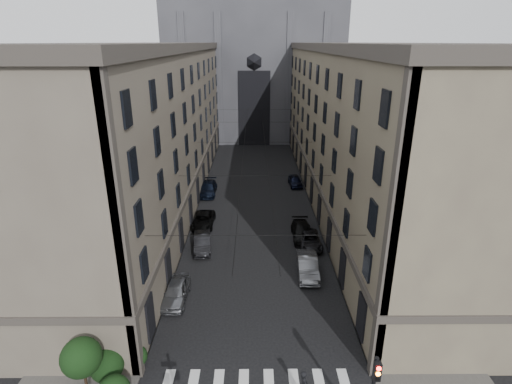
{
  "coord_description": "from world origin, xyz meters",
  "views": [
    {
      "loc": [
        -0.13,
        -12.59,
        18.96
      ],
      "look_at": [
        0.02,
        12.0,
        9.68
      ],
      "focal_mm": 28.0,
      "sensor_mm": 36.0,
      "label": 1
    }
  ],
  "objects_px": {
    "car_left_far": "(208,189)",
    "car_right_near": "(308,266)",
    "gothic_tower": "(254,48)",
    "car_right_far": "(295,181)",
    "car_right_midfar": "(302,232)",
    "car_left_midfar": "(203,220)",
    "car_left_midnear": "(202,243)",
    "car_left_near": "(176,292)",
    "car_right_midnear": "(310,240)"
  },
  "relations": [
    {
      "from": "car_right_far",
      "to": "car_left_near",
      "type": "bearing_deg",
      "value": -117.56
    },
    {
      "from": "car_left_midfar",
      "to": "car_left_far",
      "type": "height_order",
      "value": "car_left_far"
    },
    {
      "from": "car_left_far",
      "to": "car_right_midnear",
      "type": "xyz_separation_m",
      "value": [
        11.59,
        -14.5,
        -0.13
      ]
    },
    {
      "from": "gothic_tower",
      "to": "car_right_near",
      "type": "distance_m",
      "value": 60.22
    },
    {
      "from": "car_right_midfar",
      "to": "car_left_midfar",
      "type": "bearing_deg",
      "value": 163.45
    },
    {
      "from": "car_left_midnear",
      "to": "car_right_midnear",
      "type": "bearing_deg",
      "value": -3.21
    },
    {
      "from": "car_right_midfar",
      "to": "car_right_midnear",
      "type": "bearing_deg",
      "value": -72.18
    },
    {
      "from": "car_left_midnear",
      "to": "car_left_near",
      "type": "bearing_deg",
      "value": -104.3
    },
    {
      "from": "gothic_tower",
      "to": "car_left_far",
      "type": "bearing_deg",
      "value": -99.27
    },
    {
      "from": "car_left_midfar",
      "to": "car_right_near",
      "type": "xyz_separation_m",
      "value": [
        10.16,
        -9.85,
        0.13
      ]
    },
    {
      "from": "car_left_far",
      "to": "gothic_tower",
      "type": "bearing_deg",
      "value": 80.88
    },
    {
      "from": "car_left_midnear",
      "to": "car_right_far",
      "type": "height_order",
      "value": "car_left_midnear"
    },
    {
      "from": "car_left_near",
      "to": "car_right_far",
      "type": "height_order",
      "value": "car_left_near"
    },
    {
      "from": "car_left_midnear",
      "to": "car_right_midnear",
      "type": "relative_size",
      "value": 0.98
    },
    {
      "from": "gothic_tower",
      "to": "car_right_midnear",
      "type": "bearing_deg",
      "value": -84.14
    },
    {
      "from": "gothic_tower",
      "to": "car_left_midfar",
      "type": "bearing_deg",
      "value": -96.74
    },
    {
      "from": "car_right_near",
      "to": "car_right_midnear",
      "type": "height_order",
      "value": "car_right_near"
    },
    {
      "from": "car_left_midfar",
      "to": "car_right_midfar",
      "type": "bearing_deg",
      "value": -14.95
    },
    {
      "from": "car_right_near",
      "to": "car_right_midnear",
      "type": "xyz_separation_m",
      "value": [
        0.87,
        5.11,
        -0.16
      ]
    },
    {
      "from": "car_left_near",
      "to": "gothic_tower",
      "type": "bearing_deg",
      "value": 85.29
    },
    {
      "from": "car_left_near",
      "to": "car_right_near",
      "type": "xyz_separation_m",
      "value": [
        10.72,
        3.64,
        0.03
      ]
    },
    {
      "from": "car_right_midfar",
      "to": "car_right_far",
      "type": "distance_m",
      "value": 16.0
    },
    {
      "from": "car_left_midfar",
      "to": "car_right_midnear",
      "type": "relative_size",
      "value": 1.05
    },
    {
      "from": "gothic_tower",
      "to": "car_right_near",
      "type": "height_order",
      "value": "gothic_tower"
    },
    {
      "from": "car_left_far",
      "to": "car_right_far",
      "type": "bearing_deg",
      "value": 15.16
    },
    {
      "from": "car_left_midfar",
      "to": "car_right_midnear",
      "type": "xyz_separation_m",
      "value": [
        11.03,
        -4.74,
        -0.03
      ]
    },
    {
      "from": "car_left_midfar",
      "to": "car_left_midnear",
      "type": "bearing_deg",
      "value": -83.15
    },
    {
      "from": "gothic_tower",
      "to": "car_right_midfar",
      "type": "distance_m",
      "value": 53.79
    },
    {
      "from": "car_right_midnear",
      "to": "car_right_far",
      "type": "xyz_separation_m",
      "value": [
        0.3,
        17.68,
        0.07
      ]
    },
    {
      "from": "car_right_near",
      "to": "car_right_far",
      "type": "relative_size",
      "value": 1.16
    },
    {
      "from": "gothic_tower",
      "to": "car_right_midfar",
      "type": "bearing_deg",
      "value": -84.57
    },
    {
      "from": "car_left_midnear",
      "to": "car_right_midfar",
      "type": "relative_size",
      "value": 0.91
    },
    {
      "from": "car_right_near",
      "to": "car_left_near",
      "type": "bearing_deg",
      "value": -159.36
    },
    {
      "from": "car_left_midfar",
      "to": "car_right_far",
      "type": "height_order",
      "value": "car_right_far"
    },
    {
      "from": "car_right_near",
      "to": "car_right_midfar",
      "type": "distance_m",
      "value": 6.82
    },
    {
      "from": "car_left_midnear",
      "to": "car_right_far",
      "type": "distance_m",
      "value": 21.26
    },
    {
      "from": "car_left_midnear",
      "to": "car_right_midfar",
      "type": "height_order",
      "value": "car_left_midnear"
    },
    {
      "from": "car_right_near",
      "to": "car_right_midnear",
      "type": "bearing_deg",
      "value": 82.2
    },
    {
      "from": "car_left_midfar",
      "to": "car_left_far",
      "type": "distance_m",
      "value": 9.78
    },
    {
      "from": "car_left_far",
      "to": "car_right_near",
      "type": "distance_m",
      "value": 22.34
    },
    {
      "from": "gothic_tower",
      "to": "car_right_near",
      "type": "relative_size",
      "value": 11.99
    },
    {
      "from": "car_right_near",
      "to": "car_right_midfar",
      "type": "relative_size",
      "value": 0.97
    },
    {
      "from": "car_left_near",
      "to": "car_left_midfar",
      "type": "bearing_deg",
      "value": 88.71
    },
    {
      "from": "car_right_midnear",
      "to": "car_right_midfar",
      "type": "height_order",
      "value": "car_right_midfar"
    },
    {
      "from": "car_left_near",
      "to": "car_left_far",
      "type": "xyz_separation_m",
      "value": [
        0.0,
        23.25,
        0.0
      ]
    },
    {
      "from": "gothic_tower",
      "to": "car_right_far",
      "type": "distance_m",
      "value": 39.19
    },
    {
      "from": "car_left_far",
      "to": "car_right_midfar",
      "type": "distance_m",
      "value": 16.89
    },
    {
      "from": "car_left_midnear",
      "to": "car_right_far",
      "type": "xyz_separation_m",
      "value": [
        10.8,
        18.32,
        -0.03
      ]
    },
    {
      "from": "gothic_tower",
      "to": "car_left_near",
      "type": "relative_size",
      "value": 12.84
    },
    {
      "from": "car_left_midnear",
      "to": "car_right_midfar",
      "type": "bearing_deg",
      "value": 6.56
    }
  ]
}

